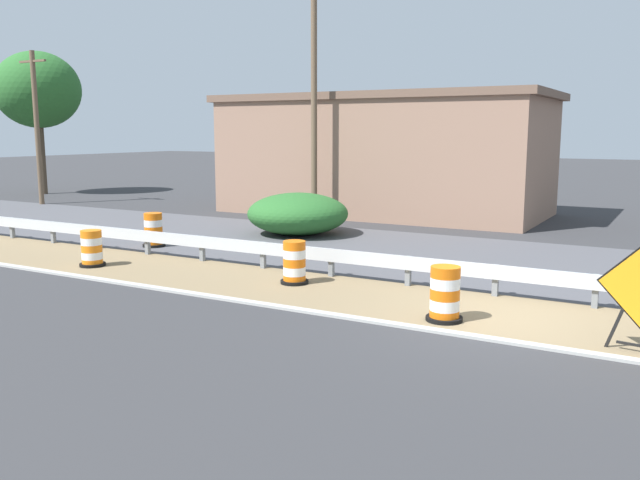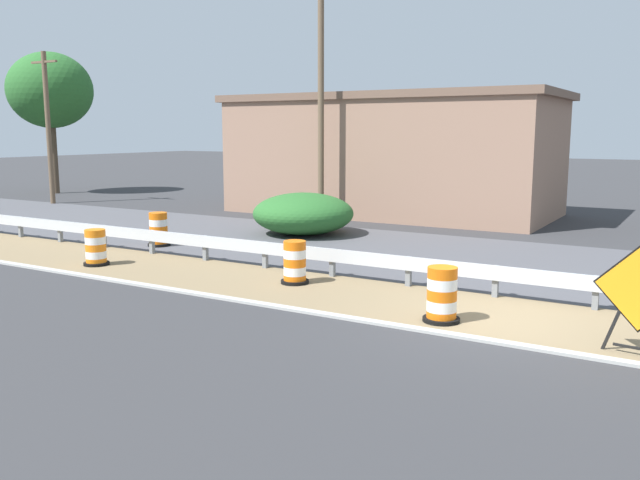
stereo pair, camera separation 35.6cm
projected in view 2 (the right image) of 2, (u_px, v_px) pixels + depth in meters
ground_plane at (499, 322)px, 12.58m from camera, size 160.00×160.00×0.00m
median_dirt_strip at (505, 317)px, 12.93m from camera, size 3.23×120.00×0.01m
far_lane_asphalt at (561, 268)px, 17.52m from camera, size 7.58×120.00×0.00m
curb_near_edge at (477, 340)px, 11.48m from camera, size 0.20×120.00×0.11m
guardrail_median at (596, 285)px, 13.30m from camera, size 0.18×59.03×0.71m
traffic_barrel_nearest at (442, 297)px, 12.53m from camera, size 0.70×0.70×1.05m
traffic_barrel_close at (295, 264)px, 15.70m from camera, size 0.67×0.67×1.02m
traffic_barrel_mid at (96, 249)px, 17.85m from camera, size 0.68×0.68×0.97m
traffic_barrel_far at (159, 231)px, 20.84m from camera, size 0.70×0.70×1.05m
roadside_shop_near at (392, 154)px, 28.90m from camera, size 6.67×14.07×5.10m
utility_pole_near at (321, 96)px, 25.71m from camera, size 0.24×1.80×9.45m
utility_pole_mid at (48, 125)px, 32.52m from camera, size 0.24×1.80×7.35m
bush_roadside at (303, 214)px, 23.19m from camera, size 3.51×3.51×1.44m
tree_roadside at (50, 91)px, 37.62m from camera, size 4.70×4.70×7.96m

